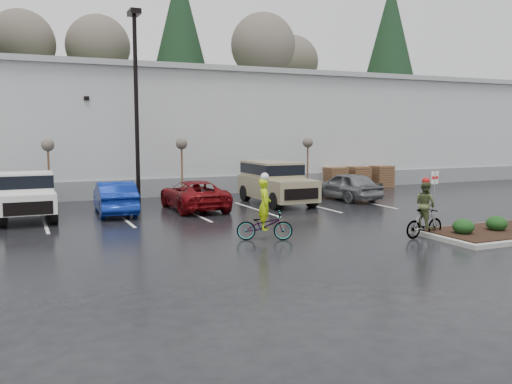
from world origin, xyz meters
name	(u,v)px	position (x,y,z in m)	size (l,w,h in m)	color
ground	(344,243)	(0.00, 0.00, 0.00)	(120.00, 120.00, 0.00)	black
warehouse	(165,130)	(0.00, 21.99, 3.65)	(60.50, 15.50, 7.20)	#AFB2B4
wooded_ridge	(111,136)	(0.00, 45.00, 3.00)	(80.00, 25.00, 6.00)	#25421B
lamppost	(136,86)	(-4.00, 12.00, 5.69)	(0.50, 1.00, 9.22)	black
sapling_west	(48,149)	(-8.00, 13.00, 2.73)	(0.60, 0.60, 3.20)	#492E1D
sapling_mid	(182,147)	(-1.50, 13.00, 2.73)	(0.60, 0.60, 3.20)	#492E1D
sapling_east	(308,145)	(6.00, 13.00, 2.73)	(0.60, 0.60, 3.20)	#492E1D
pallet_stack_a	(335,178)	(8.50, 14.00, 0.68)	(1.20, 1.20, 1.35)	#492E1D
pallet_stack_b	(358,177)	(10.20, 14.00, 0.68)	(1.20, 1.20, 1.35)	#492E1D
pallet_stack_c	(381,176)	(12.00, 14.00, 0.68)	(1.20, 1.20, 1.35)	#492E1D
shrub_a	(463,227)	(4.00, -1.00, 0.41)	(0.70, 0.70, 0.52)	#133614
shrub_b	(497,223)	(5.50, -1.00, 0.41)	(0.70, 0.70, 0.52)	#133614
fire_lane_sign	(434,193)	(3.80, 0.20, 1.41)	(0.30, 0.05, 2.20)	gray
pickup_white	(27,195)	(-9.08, 9.43, 0.98)	(2.10, 5.20, 1.96)	silver
car_blue	(115,197)	(-5.59, 9.25, 0.71)	(1.51, 4.32, 1.42)	navy
car_red	(194,195)	(-2.10, 9.13, 0.67)	(2.21, 4.80, 1.33)	maroon
suv_tan	(277,183)	(2.20, 9.32, 1.03)	(2.20, 5.10, 2.06)	gray
car_grey	(347,186)	(6.17, 9.19, 0.72)	(1.71, 4.25, 1.45)	slate
cyclist_hivis	(265,219)	(-2.09, 1.50, 0.69)	(1.93, 1.31, 2.21)	#3F3F44
cyclist_olive	(425,215)	(2.97, -0.31, 0.76)	(1.60, 0.78, 2.03)	#3F3F44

